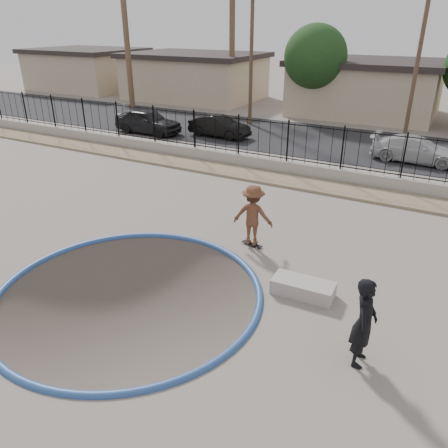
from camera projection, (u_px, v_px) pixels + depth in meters
ground at (296, 184)px, 22.25m from camera, size 120.00×120.00×2.20m
bowl_pit at (129, 294)px, 11.44m from camera, size 6.84×6.84×1.80m
coping_ring at (129, 294)px, 11.44m from camera, size 7.04×7.04×0.20m
rock_strip at (277, 179)px, 19.53m from camera, size 42.00×1.60×0.11m
retaining_wall at (286, 167)px, 20.30m from camera, size 42.00×0.45×0.60m
fence at (288, 142)px, 19.79m from camera, size 40.00×0.04×1.80m
street at (327, 141)px, 25.76m from camera, size 90.00×8.00×0.04m
house_west_far at (87, 69)px, 44.55m from camera, size 10.60×8.60×3.90m
house_west at (195, 76)px, 38.95m from camera, size 11.60×8.60×3.90m
house_center at (366, 87)px, 32.49m from camera, size 10.60×8.60×3.90m
palm_mid at (232, 17)px, 32.80m from camera, size 2.30×2.30×9.30m
utility_pole_left at (251, 51)px, 27.94m from camera, size 1.70×0.24×9.00m
utility_pole_mid at (419, 52)px, 23.53m from camera, size 1.70×0.24×9.50m
street_tree_left at (315, 57)px, 30.05m from camera, size 4.32×4.32×6.36m
skater at (253, 218)px, 13.49m from camera, size 1.35×0.92×1.93m
skateboard at (252, 244)px, 13.88m from camera, size 0.74×0.32×0.06m
videographer at (364, 323)px, 8.78m from camera, size 0.53×0.76×2.00m
concrete_ledge at (303, 288)px, 11.35m from camera, size 1.62×0.76×0.40m
car_a at (148, 121)px, 27.19m from camera, size 4.39×1.86×1.48m
car_b at (219, 126)px, 26.37m from camera, size 3.86×1.52×1.25m
car_c at (416, 149)px, 21.71m from camera, size 4.41×1.99×1.25m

